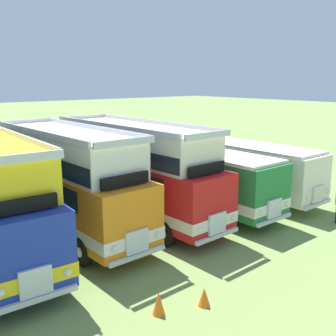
# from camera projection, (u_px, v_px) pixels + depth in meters

# --- Properties ---
(ground_plane) EXTENTS (200.00, 200.00, 0.00)m
(ground_plane) POSITION_uv_depth(u_px,v_px,m) (107.00, 224.00, 18.02)
(ground_plane) COLOR #7A934C
(bus_third_in_row) EXTENTS (2.78, 9.77, 4.52)m
(bus_third_in_row) POSITION_uv_depth(u_px,v_px,m) (67.00, 178.00, 16.74)
(bus_third_in_row) COLOR orange
(bus_third_in_row) RESTS_ON ground
(bus_fourth_in_row) EXTENTS (2.85, 10.50, 4.52)m
(bus_fourth_in_row) POSITION_uv_depth(u_px,v_px,m) (133.00, 168.00, 18.67)
(bus_fourth_in_row) COLOR red
(bus_fourth_in_row) RESTS_ON ground
(bus_fifth_in_row) EXTENTS (2.66, 11.55, 2.99)m
(bus_fifth_in_row) POSITION_uv_depth(u_px,v_px,m) (183.00, 170.00, 20.99)
(bus_fifth_in_row) COLOR #237538
(bus_fifth_in_row) RESTS_ON ground
(bus_sixth_in_row) EXTENTS (2.73, 11.28, 2.99)m
(bus_sixth_in_row) POSITION_uv_depth(u_px,v_px,m) (228.00, 162.00, 22.91)
(bus_sixth_in_row) COLOR silver
(bus_sixth_in_row) RESTS_ON ground
(cone_near_end) EXTENTS (0.36, 0.36, 0.67)m
(cone_near_end) POSITION_uv_depth(u_px,v_px,m) (159.00, 303.00, 11.07)
(cone_near_end) COLOR orange
(cone_near_end) RESTS_ON ground
(cone_mid_row) EXTENTS (0.36, 0.36, 0.56)m
(cone_mid_row) POSITION_uv_depth(u_px,v_px,m) (204.00, 297.00, 11.51)
(cone_mid_row) COLOR orange
(cone_mid_row) RESTS_ON ground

